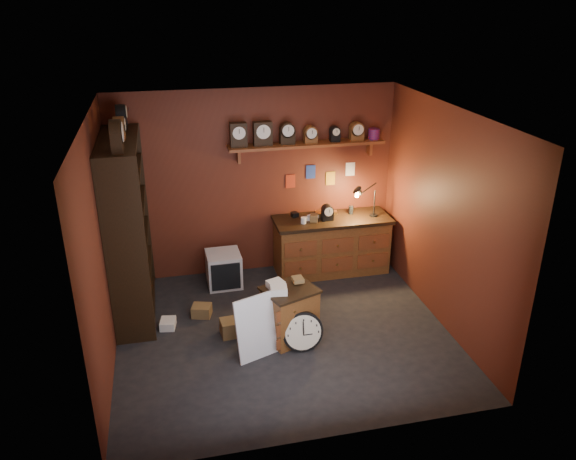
# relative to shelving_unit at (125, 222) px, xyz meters

# --- Properties ---
(floor) EXTENTS (4.00, 4.00, 0.00)m
(floor) POSITION_rel_shelving_unit_xyz_m (1.79, -0.98, -1.25)
(floor) COLOR black
(floor) RESTS_ON ground
(room_shell) EXTENTS (4.02, 3.62, 2.71)m
(room_shell) POSITION_rel_shelving_unit_xyz_m (1.84, -0.87, 0.47)
(room_shell) COLOR #5B2415
(room_shell) RESTS_ON ground
(shelving_unit) EXTENTS (0.47, 1.60, 2.58)m
(shelving_unit) POSITION_rel_shelving_unit_xyz_m (0.00, 0.00, 0.00)
(shelving_unit) COLOR black
(shelving_unit) RESTS_ON ground
(workbench) EXTENTS (1.69, 0.66, 1.36)m
(workbench) POSITION_rel_shelving_unit_xyz_m (2.84, 0.49, -0.78)
(workbench) COLOR brown
(workbench) RESTS_ON ground
(low_cabinet) EXTENTS (0.73, 0.68, 0.77)m
(low_cabinet) POSITION_rel_shelving_unit_xyz_m (1.85, -1.09, -0.88)
(low_cabinet) COLOR brown
(low_cabinet) RESTS_ON ground
(big_round_clock) EXTENTS (0.49, 0.16, 0.49)m
(big_round_clock) POSITION_rel_shelving_unit_xyz_m (1.94, -1.35, -1.01)
(big_round_clock) COLOR black
(big_round_clock) RESTS_ON ground
(white_panel) EXTENTS (0.60, 0.35, 0.77)m
(white_panel) POSITION_rel_shelving_unit_xyz_m (1.43, -1.34, -1.25)
(white_panel) COLOR silver
(white_panel) RESTS_ON ground
(mini_fridge) EXTENTS (0.48, 0.50, 0.49)m
(mini_fridge) POSITION_rel_shelving_unit_xyz_m (1.23, 0.41, -1.01)
(mini_fridge) COLOR silver
(mini_fridge) RESTS_ON ground
(floor_box_a) EXTENTS (0.29, 0.26, 0.15)m
(floor_box_a) POSITION_rel_shelving_unit_xyz_m (0.84, -0.35, -1.18)
(floor_box_a) COLOR brown
(floor_box_a) RESTS_ON ground
(floor_box_b) EXTENTS (0.22, 0.24, 0.11)m
(floor_box_b) POSITION_rel_shelving_unit_xyz_m (0.41, -0.54, -1.20)
(floor_box_b) COLOR white
(floor_box_b) RESTS_ON ground
(floor_box_c) EXTENTS (0.29, 0.25, 0.20)m
(floor_box_c) POSITION_rel_shelving_unit_xyz_m (1.17, -0.87, -1.15)
(floor_box_c) COLOR brown
(floor_box_c) RESTS_ON ground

